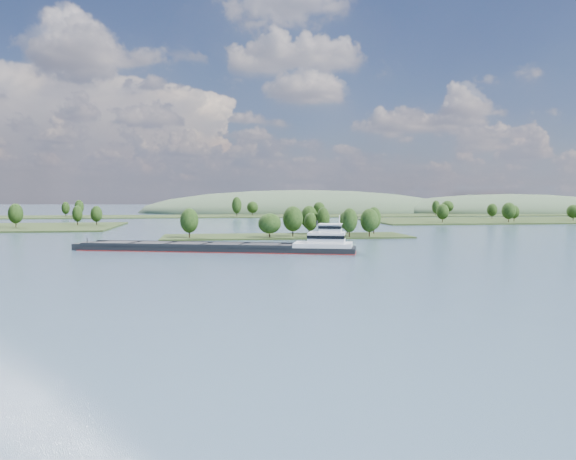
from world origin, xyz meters
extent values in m
plane|color=#3A4C65|center=(0.00, 120.00, 0.00)|extent=(1800.00, 1800.00, 0.00)
cube|color=#202F15|center=(0.00, 180.00, 0.00)|extent=(100.00, 30.00, 1.20)
cylinder|color=black|center=(23.47, 168.35, 2.47)|extent=(0.50, 0.50, 3.75)
ellipsoid|color=black|center=(23.47, 168.35, 7.24)|extent=(6.29, 6.29, 9.63)
cylinder|color=black|center=(11.03, 189.46, 2.57)|extent=(0.50, 0.50, 3.94)
ellipsoid|color=black|center=(11.03, 189.46, 7.57)|extent=(7.26, 7.26, 10.12)
cylinder|color=black|center=(1.85, 174.52, 2.59)|extent=(0.50, 0.50, 3.97)
ellipsoid|color=black|center=(1.85, 174.52, 7.64)|extent=(8.21, 8.21, 10.22)
cylinder|color=black|center=(10.97, 185.37, 2.09)|extent=(0.50, 0.50, 2.98)
ellipsoid|color=black|center=(10.97, 185.37, 5.88)|extent=(5.59, 5.59, 7.67)
cylinder|color=black|center=(-7.97, 170.12, 2.15)|extent=(0.50, 0.50, 3.09)
ellipsoid|color=black|center=(-7.97, 170.12, 6.08)|extent=(9.09, 9.09, 7.95)
cylinder|color=black|center=(-38.90, 173.03, 2.48)|extent=(0.50, 0.50, 3.75)
ellipsoid|color=black|center=(-38.90, 173.03, 7.24)|extent=(7.13, 7.13, 9.65)
cylinder|color=black|center=(16.24, 184.94, 2.47)|extent=(0.50, 0.50, 3.75)
ellipsoid|color=black|center=(16.24, 184.94, 7.24)|extent=(5.75, 5.75, 9.64)
cylinder|color=black|center=(38.11, 184.15, 2.49)|extent=(0.50, 0.50, 3.77)
ellipsoid|color=black|center=(38.11, 184.15, 7.28)|extent=(6.00, 6.00, 9.70)
cylinder|color=black|center=(31.67, 168.80, 2.43)|extent=(0.50, 0.50, 3.67)
ellipsoid|color=black|center=(31.67, 168.80, 7.09)|extent=(7.31, 7.31, 9.43)
cylinder|color=black|center=(27.40, 187.49, 2.21)|extent=(0.50, 0.50, 3.21)
ellipsoid|color=black|center=(27.40, 187.49, 6.29)|extent=(7.31, 7.31, 8.26)
cylinder|color=black|center=(-92.07, 268.17, 2.51)|extent=(0.50, 0.50, 3.43)
ellipsoid|color=black|center=(-92.07, 268.17, 6.87)|extent=(6.34, 6.34, 8.81)
cylinder|color=black|center=(-102.61, 270.86, 2.54)|extent=(0.50, 0.50, 3.48)
ellipsoid|color=black|center=(-102.61, 270.86, 6.97)|extent=(5.51, 5.51, 8.95)
cylinder|color=black|center=(-127.96, 251.08, 2.77)|extent=(0.50, 0.50, 3.95)
ellipsoid|color=black|center=(-127.96, 251.08, 7.79)|extent=(7.24, 7.24, 10.15)
cylinder|color=black|center=(105.38, 269.62, 2.61)|extent=(0.50, 0.50, 3.61)
ellipsoid|color=black|center=(105.38, 269.62, 7.20)|extent=(7.45, 7.45, 9.29)
cylinder|color=black|center=(197.07, 280.54, 2.47)|extent=(0.50, 0.50, 3.33)
ellipsoid|color=black|center=(197.07, 280.54, 6.71)|extent=(8.17, 8.17, 8.58)
cylinder|color=black|center=(145.00, 265.64, 2.76)|extent=(0.50, 0.50, 3.92)
ellipsoid|color=black|center=(145.00, 265.64, 7.74)|extent=(8.31, 8.31, 10.07)
cylinder|color=black|center=(156.49, 279.64, 2.43)|extent=(0.50, 0.50, 3.25)
ellipsoid|color=black|center=(156.49, 279.64, 6.56)|extent=(6.24, 6.24, 8.36)
cylinder|color=black|center=(161.89, 317.51, 2.51)|extent=(0.50, 0.50, 3.42)
ellipsoid|color=black|center=(161.89, 317.51, 6.85)|extent=(6.95, 6.95, 8.79)
cube|color=#202F15|center=(0.00, 400.00, 0.00)|extent=(900.00, 60.00, 1.20)
cylinder|color=black|center=(-139.76, 397.26, 2.46)|extent=(0.50, 0.50, 3.72)
ellipsoid|color=black|center=(-139.76, 397.26, 7.20)|extent=(6.05, 6.05, 9.58)
cylinder|color=black|center=(146.85, 379.35, 2.59)|extent=(0.50, 0.50, 3.98)
ellipsoid|color=black|center=(146.85, 379.35, 7.66)|extent=(6.33, 6.33, 10.24)
cylinder|color=black|center=(2.61, 403.90, 2.47)|extent=(0.50, 0.50, 3.74)
ellipsoid|color=black|center=(2.61, 403.90, 7.23)|extent=(9.11, 9.11, 9.62)
cylinder|color=black|center=(172.12, 414.92, 2.49)|extent=(0.50, 0.50, 3.78)
ellipsoid|color=black|center=(172.12, 414.92, 7.29)|extent=(10.65, 10.65, 9.71)
cylinder|color=black|center=(-129.29, 394.63, 2.68)|extent=(0.50, 0.50, 4.16)
ellipsoid|color=black|center=(-129.29, 394.63, 7.97)|extent=(6.88, 6.88, 10.70)
cylinder|color=black|center=(54.60, 391.60, 2.39)|extent=(0.50, 0.50, 3.58)
ellipsoid|color=black|center=(54.60, 391.60, 6.94)|extent=(9.10, 9.10, 9.20)
cylinder|color=black|center=(-11.19, 379.87, 3.07)|extent=(0.50, 0.50, 4.94)
ellipsoid|color=black|center=(-11.19, 379.87, 9.34)|extent=(7.41, 7.41, 12.69)
ellipsoid|color=#364A33|center=(260.00, 470.00, 0.00)|extent=(260.00, 140.00, 36.00)
ellipsoid|color=#364A33|center=(60.00, 500.00, 0.00)|extent=(320.00, 160.00, 44.00)
cube|color=black|center=(-29.25, 126.01, 0.53)|extent=(84.89, 34.56, 2.35)
cube|color=maroon|center=(-29.25, 126.01, 0.05)|extent=(85.16, 34.82, 0.27)
cube|color=black|center=(-35.95, 133.46, 2.03)|extent=(63.56, 19.26, 0.85)
cube|color=black|center=(-38.93, 123.43, 2.03)|extent=(63.56, 19.26, 0.85)
cube|color=black|center=(-37.44, 128.45, 1.87)|extent=(64.13, 27.45, 0.32)
cube|color=black|center=(-59.95, 135.14, 2.19)|extent=(11.70, 11.13, 0.37)
cube|color=black|center=(-48.69, 131.79, 2.19)|extent=(11.70, 11.13, 0.37)
cube|color=black|center=(-37.44, 128.45, 2.19)|extent=(11.70, 11.13, 0.37)
cube|color=black|center=(-26.18, 125.10, 2.19)|extent=(11.70, 11.13, 0.37)
cube|color=black|center=(-14.93, 121.76, 2.19)|extent=(11.70, 11.13, 0.37)
cube|color=black|center=(-70.69, 138.33, 0.96)|extent=(5.81, 10.12, 2.13)
cylinder|color=black|center=(-69.67, 138.03, 2.46)|extent=(0.32, 0.32, 2.35)
cube|color=white|center=(2.47, 116.59, 2.35)|extent=(19.29, 14.69, 1.28)
cube|color=white|center=(3.49, 116.28, 4.48)|extent=(12.66, 11.23, 3.20)
cube|color=black|center=(3.49, 116.28, 4.91)|extent=(12.93, 11.49, 0.96)
cube|color=white|center=(4.51, 115.98, 7.26)|extent=(7.96, 7.96, 2.35)
cube|color=black|center=(4.51, 115.98, 7.69)|extent=(8.23, 8.23, 0.85)
cube|color=white|center=(4.51, 115.98, 8.54)|extent=(8.49, 8.49, 0.21)
cylinder|color=white|center=(7.07, 115.22, 9.82)|extent=(0.27, 0.27, 2.78)
cylinder|color=black|center=(1.33, 120.26, 8.75)|extent=(0.66, 0.66, 1.28)
camera|label=1|loc=(-30.52, -46.67, 17.23)|focal=35.00mm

